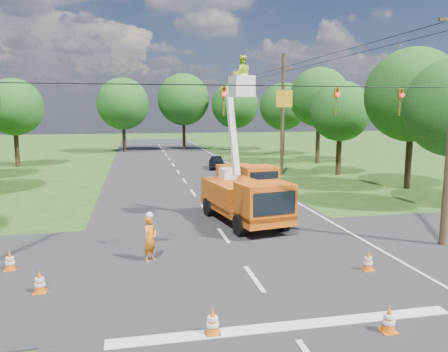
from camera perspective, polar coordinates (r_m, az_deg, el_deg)
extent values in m
plane|color=#1F4B16|center=(33.65, -5.17, -0.71)|extent=(140.00, 140.00, 0.00)
cube|color=black|center=(33.65, -5.17, -0.71)|extent=(12.00, 100.00, 0.06)
cube|color=black|center=(16.38, 2.06, -10.83)|extent=(56.00, 10.00, 0.07)
cube|color=silver|center=(11.80, 8.35, -19.02)|extent=(9.00, 0.45, 0.02)
cube|color=silver|center=(34.70, 4.05, -0.41)|extent=(0.12, 90.00, 0.02)
cube|color=#D8580F|center=(21.20, 2.57, -4.21)|extent=(3.35, 6.49, 0.46)
cube|color=#D8580F|center=(19.09, 5.36, -3.22)|extent=(2.55, 2.13, 1.55)
cube|color=black|center=(18.32, 6.62, -3.58)|extent=(1.94, 0.42, 0.98)
cube|color=#D8580F|center=(21.81, 1.68, -2.10)|extent=(3.07, 4.19, 1.03)
cylinder|color=black|center=(19.10, 2.05, -6.48)|extent=(0.50, 0.99, 0.95)
cylinder|color=black|center=(20.06, 7.73, -5.82)|extent=(0.50, 0.99, 0.95)
cylinder|color=black|center=(22.63, -2.01, -4.07)|extent=(0.50, 0.99, 0.95)
cylinder|color=black|center=(23.44, 2.98, -3.63)|extent=(0.50, 0.99, 0.95)
cube|color=silver|center=(22.70, 0.54, 0.31)|extent=(0.90, 0.90, 0.57)
cube|color=silver|center=(21.97, 1.11, 5.97)|extent=(0.53, 1.41, 4.47)
cube|color=silver|center=(20.98, 2.32, 11.61)|extent=(1.14, 1.14, 0.98)
imported|color=#C6E526|center=(21.01, 2.33, 13.07)|extent=(0.88, 0.69, 1.79)
cube|color=#D8580F|center=(28.07, 2.75, -1.15)|extent=(2.91, 5.93, 0.43)
cube|color=#D8580F|center=(26.11, 4.51, -0.26)|extent=(2.30, 1.90, 1.42)
cube|color=black|center=(25.38, 5.27, -0.42)|extent=(1.79, 0.33, 0.90)
cube|color=#D8580F|center=(28.67, 2.17, 0.27)|extent=(2.73, 3.80, 0.95)
cylinder|color=black|center=(26.10, 2.28, -2.44)|extent=(0.43, 0.91, 0.87)
cylinder|color=black|center=(26.91, 6.20, -2.15)|extent=(0.43, 0.91, 0.87)
cylinder|color=black|center=(29.41, -0.40, -1.17)|extent=(0.43, 0.91, 0.87)
cylinder|color=black|center=(30.13, 3.16, -0.95)|extent=(0.43, 0.91, 0.87)
imported|color=orange|center=(16.15, -9.63, -8.08)|extent=(0.71, 0.73, 1.69)
imported|color=black|center=(40.70, -0.97, 1.83)|extent=(1.98, 3.80, 1.23)
cone|color=#E35A0B|center=(11.19, -1.50, -18.36)|extent=(0.36, 0.36, 0.70)
cube|color=#E35A0B|center=(11.35, -1.49, -19.89)|extent=(0.38, 0.38, 0.04)
cylinder|color=white|center=(11.17, -1.50, -18.09)|extent=(0.26, 0.26, 0.09)
cylinder|color=white|center=(11.23, -1.50, -18.77)|extent=(0.31, 0.31, 0.09)
cone|color=#E35A0B|center=(12.00, 20.73, -16.99)|extent=(0.36, 0.36, 0.70)
cube|color=#E35A0B|center=(12.15, 20.64, -18.44)|extent=(0.38, 0.38, 0.04)
cylinder|color=white|center=(11.98, 20.75, -16.73)|extent=(0.26, 0.26, 0.09)
cylinder|color=white|center=(12.04, 20.71, -17.38)|extent=(0.31, 0.31, 0.09)
cone|color=#E35A0B|center=(22.34, 2.72, -4.49)|extent=(0.36, 0.36, 0.70)
cube|color=#E35A0B|center=(22.42, 2.71, -5.34)|extent=(0.38, 0.38, 0.04)
cylinder|color=white|center=(22.33, 2.72, -4.34)|extent=(0.26, 0.26, 0.09)
cylinder|color=white|center=(22.36, 2.72, -4.72)|extent=(0.31, 0.31, 0.09)
cone|color=#E35A0B|center=(25.35, 5.44, -2.94)|extent=(0.36, 0.36, 0.70)
cube|color=#E35A0B|center=(25.42, 5.43, -3.69)|extent=(0.38, 0.38, 0.04)
cylinder|color=white|center=(25.34, 5.44, -2.80)|extent=(0.26, 0.26, 0.09)
cylinder|color=white|center=(25.37, 5.44, -3.14)|extent=(0.31, 0.31, 0.09)
cone|color=#E35A0B|center=(14.51, -22.94, -12.56)|extent=(0.36, 0.36, 0.70)
cube|color=#E35A0B|center=(14.64, -22.86, -13.80)|extent=(0.38, 0.38, 0.04)
cylinder|color=white|center=(14.49, -22.95, -12.33)|extent=(0.26, 0.26, 0.09)
cylinder|color=white|center=(14.54, -22.92, -12.89)|extent=(0.31, 0.31, 0.09)
cone|color=#E35A0B|center=(16.85, -26.19, -9.81)|extent=(0.36, 0.36, 0.70)
cube|color=#E35A0B|center=(16.96, -26.11, -10.91)|extent=(0.38, 0.38, 0.04)
cylinder|color=white|center=(16.83, -26.20, -9.62)|extent=(0.26, 0.26, 0.09)
cylinder|color=white|center=(16.88, -26.17, -10.10)|extent=(0.31, 0.31, 0.09)
cone|color=#E35A0B|center=(31.27, 4.96, -0.71)|extent=(0.36, 0.36, 0.70)
cube|color=#E35A0B|center=(31.33, 4.96, -1.33)|extent=(0.38, 0.38, 0.04)
cylinder|color=white|center=(31.26, 4.96, -0.61)|extent=(0.26, 0.26, 0.09)
cylinder|color=white|center=(31.29, 4.96, -0.88)|extent=(0.31, 0.31, 0.09)
cone|color=#E35A0B|center=(15.93, 18.31, -10.40)|extent=(0.36, 0.36, 0.70)
cube|color=#E35A0B|center=(16.04, 18.25, -11.55)|extent=(0.38, 0.38, 0.04)
cylinder|color=white|center=(15.91, 18.32, -10.20)|extent=(0.26, 0.26, 0.09)
cylinder|color=white|center=(15.96, 18.29, -10.71)|extent=(0.31, 0.31, 0.09)
cylinder|color=#4C3823|center=(37.05, 7.66, 7.88)|extent=(0.30, 0.30, 10.00)
cube|color=#4C3823|center=(37.20, 7.78, 13.74)|extent=(1.80, 0.12, 0.12)
cylinder|color=#4C3823|center=(56.33, 0.90, 8.21)|extent=(0.30, 0.30, 10.00)
cube|color=#4C3823|center=(56.42, 0.91, 12.07)|extent=(1.80, 0.12, 0.12)
cylinder|color=black|center=(15.35, 0.33, 11.79)|extent=(18.00, 0.04, 0.04)
cube|color=#B98716|center=(15.90, 7.87, 9.98)|extent=(0.60, 0.05, 0.60)
imported|color=#B98716|center=(15.31, -0.04, 9.74)|extent=(0.16, 0.20, 1.00)
sphere|color=#FF0C0C|center=(15.20, 0.05, 10.69)|extent=(0.14, 0.14, 0.14)
imported|color=#B98716|center=(16.66, 14.45, 9.38)|extent=(0.16, 0.20, 1.00)
sphere|color=#FF0C0C|center=(16.56, 14.67, 10.24)|extent=(0.14, 0.14, 0.14)
imported|color=#B98716|center=(17.95, 22.03, 8.96)|extent=(0.16, 0.20, 1.00)
sphere|color=#FF0C0C|center=(17.85, 22.29, 9.75)|extent=(0.14, 0.14, 0.14)
cylinder|color=#382616|center=(46.48, -25.46, 3.59)|extent=(0.44, 0.44, 4.05)
sphere|color=#124315|center=(46.35, -25.76, 8.12)|extent=(5.40, 5.40, 5.40)
cylinder|color=#382616|center=(32.97, 22.99, 2.46)|extent=(0.44, 0.44, 4.58)
sphere|color=#124315|center=(32.83, 23.42, 9.69)|extent=(6.40, 6.40, 6.40)
cylinder|color=#382616|center=(38.12, 14.76, 3.01)|extent=(0.44, 0.44, 3.78)
sphere|color=#124315|center=(37.95, 14.96, 8.19)|extent=(5.00, 5.00, 5.00)
cylinder|color=#382616|center=(45.98, 12.17, 4.63)|extent=(0.44, 0.44, 4.75)
sphere|color=#124315|center=(45.89, 12.34, 10.02)|extent=(6.00, 6.00, 6.00)
cylinder|color=#382616|center=(53.07, 7.69, 4.93)|extent=(0.44, 0.44, 4.14)
sphere|color=#124315|center=(52.96, 7.77, 8.99)|extent=(5.60, 5.60, 5.60)
cylinder|color=#382616|center=(58.10, -12.93, 5.24)|extent=(0.44, 0.44, 4.40)
sphere|color=#124315|center=(58.02, -13.07, 9.18)|extent=(6.60, 6.60, 6.60)
cylinder|color=#382616|center=(60.44, -5.26, 5.76)|extent=(0.44, 0.44, 4.84)
sphere|color=#124315|center=(60.38, -5.32, 9.93)|extent=(7.00, 7.00, 7.00)
cylinder|color=#382616|center=(58.59, 1.43, 5.44)|extent=(0.44, 0.44, 4.31)
sphere|color=#124315|center=(58.50, 1.45, 9.28)|extent=(6.20, 6.20, 6.20)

